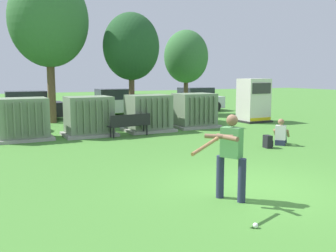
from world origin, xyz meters
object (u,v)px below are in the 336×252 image
generator_enclosure (254,101)px  parked_car_left_of_center (112,103)px  sports_ball (255,225)px  transformer_mid_east (148,114)px  transformer_west (23,119)px  parked_car_leftmost (24,107)px  transformer_east (194,111)px  batter (230,153)px  transformer_mid_west (89,117)px  parked_car_right_of_center (195,100)px  park_bench (130,123)px  seated_spectator (281,134)px  backpack (268,142)px

generator_enclosure → parked_car_left_of_center: 8.86m
sports_ball → transformer_mid_east: bearing=75.3°
transformer_west → parked_car_leftmost: 6.60m
transformer_west → sports_ball: (2.42, -10.86, -0.74)m
transformer_east → batter: bearing=-117.0°
transformer_east → transformer_mid_west: bearing=-177.6°
batter → sports_ball: 1.68m
transformer_mid_east → parked_car_right_of_center: size_ratio=0.48×
park_bench → parked_car_right_of_center: size_ratio=0.42×
transformer_west → transformer_east: same height
sports_ball → parked_car_leftmost: 17.51m
transformer_east → parked_car_right_of_center: bearing=59.1°
sports_ball → parked_car_right_of_center: (9.51, 17.92, 0.71)m
seated_spectator → transformer_west: bearing=146.6°
park_bench → backpack: 5.58m
transformer_east → parked_car_right_of_center: 8.18m
transformer_mid_west → generator_enclosure: generator_enclosure is taller
transformer_west → sports_ball: 11.15m
transformer_west → seated_spectator: 9.75m
transformer_mid_west → backpack: transformer_mid_west is taller
parked_car_right_of_center → sports_ball: bearing=-118.0°
transformer_mid_east → transformer_west: bearing=178.3°
generator_enclosure → sports_ball: bearing=-129.2°
transformer_west → parked_car_left_of_center: size_ratio=0.50×
park_bench → transformer_east: bearing=17.8°
batter → backpack: batter is taller
batter → transformer_west: bearing=106.6°
transformer_mid_west → transformer_west: bearing=176.0°
parked_car_left_of_center → park_bench: bearing=-104.0°
backpack → parked_car_leftmost: parked_car_leftmost is taller
transformer_mid_east → seated_spectator: 5.98m
transformer_mid_east → seated_spectator: size_ratio=2.18×
generator_enclosure → transformer_mid_west: bearing=-176.4°
transformer_mid_west → batter: 9.36m
generator_enclosure → transformer_east: bearing=-174.7°
transformer_west → backpack: 9.24m
batter → parked_car_leftmost: (-2.11, 16.08, -0.22)m
transformer_mid_west → transformer_east: (5.20, 0.22, 0.00)m
transformer_east → batter: size_ratio=1.21×
backpack → generator_enclosure: bearing=54.5°
transformer_mid_west → transformer_mid_east: size_ratio=1.00×
transformer_west → park_bench: 4.13m
parked_car_right_of_center → transformer_west: bearing=-149.4°
transformer_east → generator_enclosure: size_ratio=0.91×
transformer_mid_east → seated_spectator: transformer_mid_east is taller
batter → sports_ball: bearing=-108.0°
transformer_mid_west → seated_spectator: size_ratio=2.18×
park_bench → parked_car_left_of_center: bearing=76.0°
seated_spectator → transformer_mid_west: bearing=137.2°
park_bench → parked_car_right_of_center: (7.97, 8.23, 0.22)m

